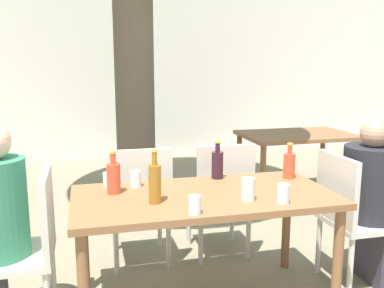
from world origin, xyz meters
TOP-DOWN VIEW (x-y plane):
  - cafe_building_wall at (0.00, 4.48)m, footprint 10.00×0.08m
  - dining_table_front at (0.00, 0.00)m, footprint 1.56×0.78m
  - dining_table_back at (1.61, 1.91)m, footprint 1.22×0.82m
  - patio_chair_0 at (-1.01, 0.00)m, footprint 0.44×0.44m
  - patio_chair_1 at (1.01, 0.00)m, footprint 0.44×0.44m
  - patio_chair_2 at (-0.31, 0.62)m, footprint 0.44×0.44m
  - patio_chair_3 at (0.31, 0.62)m, footprint 0.44×0.44m
  - person_seated_1 at (1.25, -0.00)m, footprint 0.59×0.38m
  - amber_bottle_0 at (-0.31, -0.10)m, footprint 0.07×0.07m
  - wine_bottle_1 at (0.18, 0.32)m, footprint 0.08×0.08m
  - soda_bottle_2 at (0.66, 0.20)m, footprint 0.08×0.08m
  - soda_bottle_3 at (-0.53, 0.14)m, footprint 0.08×0.08m
  - drinking_glass_0 at (-0.38, 0.25)m, footprint 0.07×0.07m
  - drinking_glass_1 at (0.38, -0.27)m, footprint 0.07×0.07m
  - drinking_glass_2 at (-0.14, -0.32)m, footprint 0.06×0.06m
  - drinking_glass_3 at (-0.55, 0.31)m, footprint 0.08×0.08m
  - drinking_glass_4 at (0.21, -0.18)m, footprint 0.08×0.08m

SIDE VIEW (x-z plane):
  - person_seated_1 at x=1.25m, z-range -0.06..1.08m
  - patio_chair_0 at x=-1.01m, z-range 0.06..0.97m
  - patio_chair_1 at x=1.01m, z-range 0.06..0.97m
  - patio_chair_2 at x=-0.31m, z-range 0.06..0.97m
  - patio_chair_3 at x=0.31m, z-range 0.06..0.97m
  - dining_table_back at x=1.61m, z-range 0.27..0.99m
  - dining_table_front at x=0.00m, z-range 0.28..1.00m
  - drinking_glass_3 at x=-0.55m, z-range 0.72..0.81m
  - drinking_glass_2 at x=-0.14m, z-range 0.72..0.82m
  - drinking_glass_0 at x=-0.38m, z-range 0.72..0.82m
  - drinking_glass_1 at x=0.38m, z-range 0.72..0.83m
  - drinking_glass_4 at x=0.21m, z-range 0.72..0.85m
  - soda_bottle_2 at x=0.66m, z-range 0.69..0.94m
  - wine_bottle_1 at x=0.18m, z-range 0.69..0.95m
  - soda_bottle_3 at x=-0.53m, z-range 0.69..0.95m
  - amber_bottle_0 at x=-0.31m, z-range 0.69..0.99m
  - cafe_building_wall at x=0.00m, z-range 0.00..2.80m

